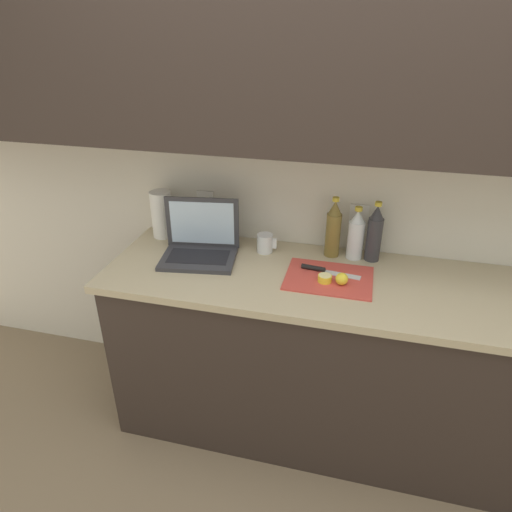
# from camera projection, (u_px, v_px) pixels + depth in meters

# --- Properties ---
(ground_plane) EXTENTS (12.00, 12.00, 0.00)m
(ground_plane) POSITION_uv_depth(u_px,v_px,m) (311.00, 422.00, 2.45)
(ground_plane) COLOR #847056
(ground_plane) RESTS_ON ground
(wall_back) EXTENTS (5.20, 0.38, 2.60)m
(wall_back) POSITION_uv_depth(u_px,v_px,m) (340.00, 117.00, 1.94)
(wall_back) COLOR silver
(wall_back) RESTS_ON ground_plane
(counter_unit) EXTENTS (1.99, 0.65, 0.90)m
(counter_unit) POSITION_uv_depth(u_px,v_px,m) (321.00, 356.00, 2.24)
(counter_unit) COLOR #332823
(counter_unit) RESTS_ON ground_plane
(laptop) EXTENTS (0.39, 0.31, 0.27)m
(laptop) POSITION_uv_depth(u_px,v_px,m) (200.00, 244.00, 2.20)
(laptop) COLOR #333338
(laptop) RESTS_ON counter_unit
(cutting_board) EXTENTS (0.38, 0.29, 0.01)m
(cutting_board) POSITION_uv_depth(u_px,v_px,m) (329.00, 278.00, 2.02)
(cutting_board) COLOR #D1473D
(cutting_board) RESTS_ON counter_unit
(knife) EXTENTS (0.27, 0.06, 0.02)m
(knife) POSITION_uv_depth(u_px,v_px,m) (320.00, 270.00, 2.07)
(knife) COLOR silver
(knife) RESTS_ON cutting_board
(lemon_half_cut) EXTENTS (0.06, 0.06, 0.03)m
(lemon_half_cut) POSITION_uv_depth(u_px,v_px,m) (325.00, 278.00, 1.99)
(lemon_half_cut) COLOR yellow
(lemon_half_cut) RESTS_ON cutting_board
(lemon_whole_beside) EXTENTS (0.05, 0.05, 0.05)m
(lemon_whole_beside) POSITION_uv_depth(u_px,v_px,m) (342.00, 279.00, 1.96)
(lemon_whole_beside) COLOR yellow
(lemon_whole_beside) RESTS_ON cutting_board
(bottle_green_soda) EXTENTS (0.07, 0.07, 0.29)m
(bottle_green_soda) POSITION_uv_depth(u_px,v_px,m) (375.00, 234.00, 2.13)
(bottle_green_soda) COLOR #333338
(bottle_green_soda) RESTS_ON counter_unit
(bottle_oil_tall) EXTENTS (0.08, 0.08, 0.26)m
(bottle_oil_tall) POSITION_uv_depth(u_px,v_px,m) (356.00, 235.00, 2.15)
(bottle_oil_tall) COLOR silver
(bottle_oil_tall) RESTS_ON counter_unit
(bottle_water_clear) EXTENTS (0.07, 0.07, 0.30)m
(bottle_water_clear) POSITION_uv_depth(u_px,v_px,m) (333.00, 229.00, 2.17)
(bottle_water_clear) COLOR olive
(bottle_water_clear) RESTS_ON counter_unit
(measuring_cup) EXTENTS (0.10, 0.08, 0.09)m
(measuring_cup) POSITION_uv_depth(u_px,v_px,m) (265.00, 243.00, 2.24)
(measuring_cup) COLOR silver
(measuring_cup) RESTS_ON counter_unit
(paper_towel_roll) EXTENTS (0.11, 0.11, 0.25)m
(paper_towel_roll) POSITION_uv_depth(u_px,v_px,m) (162.00, 214.00, 2.37)
(paper_towel_roll) COLOR white
(paper_towel_roll) RESTS_ON counter_unit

